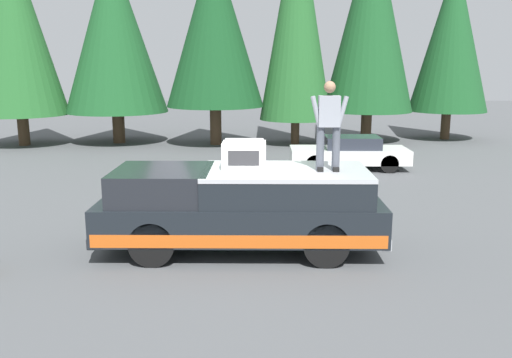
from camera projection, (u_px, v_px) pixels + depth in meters
name	position (u px, v px, depth m)	size (l,w,h in m)	color
ground_plane	(238.00, 247.00, 11.08)	(90.00, 90.00, 0.00)	#4C4F51
pickup_truck	(241.00, 208.00, 10.70)	(2.01, 5.54, 1.65)	black
compressor_unit	(244.00, 155.00, 10.55)	(0.65, 0.84, 0.56)	silver
person_on_truck_bed	(329.00, 124.00, 10.22)	(0.29, 0.72, 1.69)	#4C515B
parked_car_white	(350.00, 153.00, 19.18)	(1.64, 4.10, 1.16)	white
conifer_far_left	(452.00, 36.00, 25.92)	(3.72, 3.72, 8.57)	#4C3826
conifer_left	(371.00, 16.00, 24.93)	(4.18, 4.18, 10.16)	#4C3826
conifer_center_left	(297.00, 13.00, 24.05)	(3.27, 3.27, 10.58)	#4C3826
conifer_center_right	(214.00, 26.00, 24.03)	(4.39, 4.39, 8.86)	#4C3826
conifer_right	(114.00, 31.00, 24.62)	(4.67, 4.67, 8.81)	#4C3826
conifer_far_right	(14.00, 24.00, 23.78)	(4.17, 4.17, 9.33)	#4C3826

